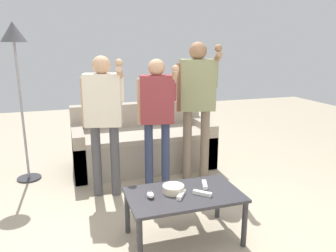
# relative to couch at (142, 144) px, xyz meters

# --- Properties ---
(ground_plane) EXTENTS (12.00, 12.00, 0.00)m
(ground_plane) POSITION_rel_couch_xyz_m (-0.07, -1.63, -0.29)
(ground_plane) COLOR tan
(couch) EXTENTS (1.81, 0.85, 0.81)m
(couch) POSITION_rel_couch_xyz_m (0.00, 0.00, 0.00)
(couch) COLOR #9E9384
(couch) RESTS_ON ground
(coffee_table) EXTENTS (0.93, 0.55, 0.42)m
(coffee_table) POSITION_rel_couch_xyz_m (-0.07, -1.81, 0.07)
(coffee_table) COLOR #2D2D33
(coffee_table) RESTS_ON ground
(snack_bowl) EXTENTS (0.18, 0.18, 0.06)m
(snack_bowl) POSITION_rel_couch_xyz_m (-0.15, -1.76, 0.16)
(snack_bowl) COLOR beige
(snack_bowl) RESTS_ON coffee_table
(game_remote_nunchuk) EXTENTS (0.06, 0.09, 0.05)m
(game_remote_nunchuk) POSITION_rel_couch_xyz_m (-0.36, -1.80, 0.15)
(game_remote_nunchuk) COLOR white
(game_remote_nunchuk) RESTS_ON coffee_table
(floor_lamp) EXTENTS (0.28, 0.28, 1.85)m
(floor_lamp) POSITION_rel_couch_xyz_m (-1.44, -0.05, 1.25)
(floor_lamp) COLOR #2D2D33
(floor_lamp) RESTS_ON ground
(player_left) EXTENTS (0.44, 0.37, 1.49)m
(player_left) POSITION_rel_couch_xyz_m (-0.58, -0.77, 0.65)
(player_left) COLOR #47474C
(player_left) RESTS_ON ground
(player_center) EXTENTS (0.42, 0.35, 1.45)m
(player_center) POSITION_rel_couch_xyz_m (0.01, -0.73, 0.62)
(player_center) COLOR #2D3856
(player_center) RESTS_ON ground
(player_right) EXTENTS (0.48, 0.40, 1.63)m
(player_right) POSITION_rel_couch_xyz_m (0.52, -0.63, 0.73)
(player_right) COLOR #756656
(player_right) RESTS_ON ground
(game_remote_wand_near) EXTENTS (0.14, 0.13, 0.03)m
(game_remote_wand_near) POSITION_rel_couch_xyz_m (0.06, -1.88, 0.14)
(game_remote_wand_near) COLOR white
(game_remote_wand_near) RESTS_ON coffee_table
(game_remote_wand_far) EXTENTS (0.12, 0.15, 0.03)m
(game_remote_wand_far) POSITION_rel_couch_xyz_m (-0.11, -1.86, 0.14)
(game_remote_wand_far) COLOR white
(game_remote_wand_far) RESTS_ON coffee_table
(game_remote_wand_spare) EXTENTS (0.08, 0.16, 0.03)m
(game_remote_wand_spare) POSITION_rel_couch_xyz_m (0.14, -1.74, 0.14)
(game_remote_wand_spare) COLOR white
(game_remote_wand_spare) RESTS_ON coffee_table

